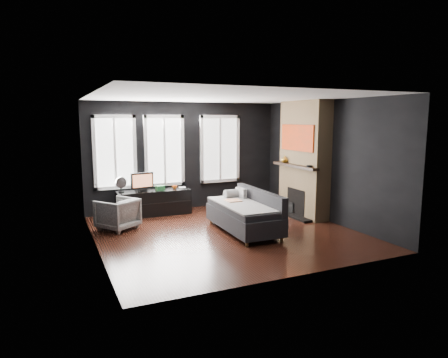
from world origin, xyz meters
name	(u,v)px	position (x,y,z in m)	size (l,w,h in m)	color
floor	(226,232)	(0.00, 0.00, 0.00)	(5.00, 5.00, 0.00)	black
ceiling	(226,97)	(0.00, 0.00, 2.70)	(5.00, 5.00, 0.00)	white
wall_back	(185,156)	(0.00, 2.50, 1.35)	(5.00, 0.02, 2.70)	black
wall_left	(94,173)	(-2.50, 0.00, 1.35)	(0.02, 5.00, 2.70)	black
wall_right	(327,161)	(2.50, 0.00, 1.35)	(0.02, 5.00, 2.70)	black
windows	(168,115)	(-0.45, 2.46, 2.38)	(4.00, 0.16, 1.76)	white
fireplace	(304,159)	(2.30, 0.60, 1.35)	(0.70, 1.62, 2.70)	#93724C
sofa	(244,211)	(0.36, -0.10, 0.42)	(0.99, 1.97, 0.85)	black
stripe_pillow	(241,196)	(0.59, 0.48, 0.61)	(0.09, 0.37, 0.37)	gray
armchair	(117,212)	(-1.95, 1.14, 0.36)	(0.70, 0.65, 0.72)	silver
media_console	(154,202)	(-0.94, 2.10, 0.30)	(1.74, 0.54, 0.60)	black
monitor	(142,181)	(-1.21, 2.08, 0.85)	(0.56, 0.12, 0.50)	black
desk_fan	(121,184)	(-1.69, 2.12, 0.78)	(0.26, 0.26, 0.37)	gray
mug	(175,187)	(-0.42, 2.06, 0.65)	(0.11, 0.09, 0.11)	#D95B14
book	(179,183)	(-0.29, 2.17, 0.71)	(0.16, 0.02, 0.22)	#B3AB8E
storage_box	(160,188)	(-0.79, 2.03, 0.65)	(0.20, 0.13, 0.11)	#236732
mantel_vase	(285,159)	(2.05, 1.05, 1.31)	(0.17, 0.18, 0.17)	gold
mantel_clock	(309,166)	(2.05, 0.05, 1.25)	(0.13, 0.13, 0.04)	black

